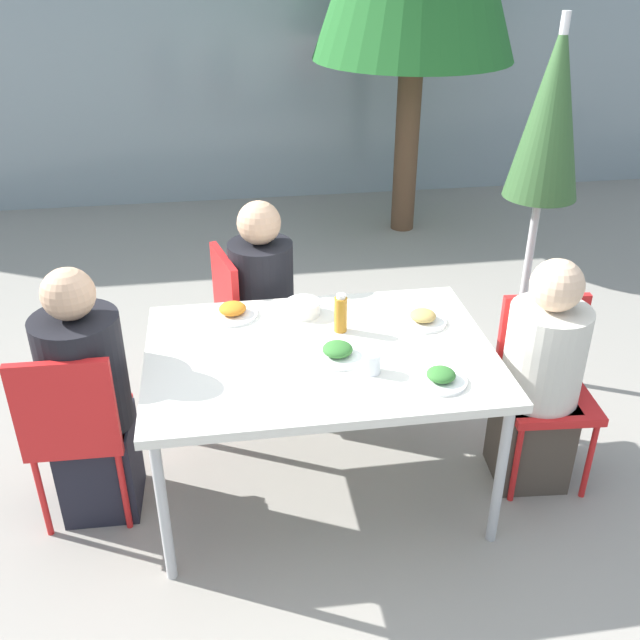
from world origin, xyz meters
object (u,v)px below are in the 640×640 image
(chair_right, at_px, (544,375))
(person_far, at_px, (263,311))
(person_right, at_px, (540,382))
(chair_far, at_px, (246,315))
(closed_umbrella, at_px, (549,127))
(salad_bowl, at_px, (303,308))
(person_left, at_px, (89,404))
(bottle, at_px, (341,314))
(drinking_cup, at_px, (371,363))
(chair_left, at_px, (75,423))

(chair_right, bearing_deg, person_far, -27.30)
(person_right, height_order, person_far, person_far)
(chair_far, bearing_deg, chair_right, 45.02)
(chair_right, height_order, person_right, person_right)
(closed_umbrella, relative_size, salad_bowl, 12.37)
(person_left, relative_size, person_right, 1.04)
(closed_umbrella, relative_size, bottle, 11.00)
(chair_far, distance_m, bottle, 0.81)
(person_left, relative_size, drinking_cup, 13.16)
(person_left, relative_size, chair_far, 1.35)
(chair_right, distance_m, chair_far, 1.55)
(person_right, distance_m, chair_far, 1.54)
(chair_left, distance_m, closed_umbrella, 2.64)
(chair_right, bearing_deg, bottle, -5.26)
(person_right, bearing_deg, chair_left, 3.76)
(closed_umbrella, bearing_deg, chair_left, -160.27)
(person_right, bearing_deg, salad_bowl, -17.89)
(closed_umbrella, bearing_deg, bottle, -151.77)
(closed_umbrella, distance_m, bottle, 1.46)
(bottle, bearing_deg, closed_umbrella, 28.23)
(salad_bowl, bearing_deg, bottle, -51.84)
(chair_far, bearing_deg, person_left, -56.79)
(person_far, bearing_deg, closed_umbrella, 76.48)
(chair_left, height_order, salad_bowl, chair_left)
(chair_far, bearing_deg, person_right, 41.54)
(person_far, bearing_deg, person_right, 40.49)
(closed_umbrella, bearing_deg, chair_far, 179.41)
(person_right, height_order, salad_bowl, person_right)
(chair_right, relative_size, drinking_cup, 9.77)
(person_far, relative_size, drinking_cup, 12.86)
(bottle, bearing_deg, chair_left, -169.74)
(bottle, relative_size, drinking_cup, 2.02)
(chair_left, bearing_deg, bottle, 11.78)
(bottle, height_order, salad_bowl, bottle)
(chair_far, distance_m, salad_bowl, 0.58)
(closed_umbrella, height_order, bottle, closed_umbrella)
(chair_left, height_order, drinking_cup, chair_left)
(closed_umbrella, xyz_separation_m, salad_bowl, (-1.30, -0.44, -0.69))
(closed_umbrella, distance_m, drinking_cup, 1.61)
(chair_left, bearing_deg, chair_right, 2.89)
(salad_bowl, bearing_deg, drinking_cup, -68.85)
(bottle, xyz_separation_m, salad_bowl, (-0.14, 0.18, -0.05))
(closed_umbrella, bearing_deg, chair_right, -106.08)
(chair_left, height_order, closed_umbrella, closed_umbrella)
(person_far, bearing_deg, bottle, 12.85)
(person_right, relative_size, salad_bowl, 7.02)
(salad_bowl, bearing_deg, closed_umbrella, 18.56)
(bottle, bearing_deg, person_left, -173.23)
(person_left, relative_size, closed_umbrella, 0.59)
(person_far, relative_size, salad_bowl, 7.16)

